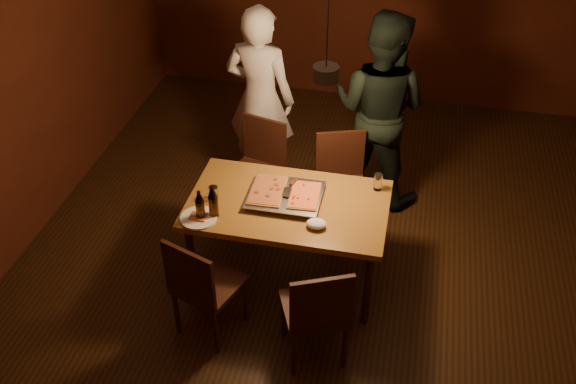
% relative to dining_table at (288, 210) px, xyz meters
% --- Properties ---
extents(room_shell, '(6.00, 6.00, 6.00)m').
position_rel_dining_table_xyz_m(room_shell, '(0.22, 0.19, 0.72)').
color(room_shell, '#37200F').
rests_on(room_shell, ground).
extents(dining_table, '(1.50, 0.90, 0.75)m').
position_rel_dining_table_xyz_m(dining_table, '(0.00, 0.00, 0.00)').
color(dining_table, olive).
rests_on(dining_table, floor).
extents(chair_far_left, '(0.51, 0.51, 0.49)m').
position_rel_dining_table_xyz_m(chair_far_left, '(-0.44, 0.82, -0.14)').
color(chair_far_left, '#38190F').
rests_on(chair_far_left, floor).
extents(chair_far_right, '(0.53, 0.53, 0.49)m').
position_rel_dining_table_xyz_m(chair_far_right, '(0.31, 0.75, -0.14)').
color(chair_far_right, '#38190F').
rests_on(chair_far_right, floor).
extents(chair_near_left, '(0.54, 0.54, 0.49)m').
position_rel_dining_table_xyz_m(chair_near_left, '(-0.47, -0.73, -0.14)').
color(chair_near_left, '#38190F').
rests_on(chair_near_left, floor).
extents(chair_near_right, '(0.55, 0.55, 0.49)m').
position_rel_dining_table_xyz_m(chair_near_right, '(0.37, -0.79, -0.14)').
color(chair_near_right, '#38190F').
rests_on(chair_near_right, floor).
extents(pizza_tray, '(0.56, 0.46, 0.05)m').
position_rel_dining_table_xyz_m(pizza_tray, '(-0.03, 0.04, 0.10)').
color(pizza_tray, silver).
rests_on(pizza_tray, dining_table).
extents(pizza_meat, '(0.26, 0.40, 0.02)m').
position_rel_dining_table_xyz_m(pizza_meat, '(-0.17, 0.05, 0.13)').
color(pizza_meat, maroon).
rests_on(pizza_meat, pizza_tray).
extents(pizza_cheese, '(0.24, 0.36, 0.02)m').
position_rel_dining_table_xyz_m(pizza_cheese, '(0.12, 0.04, 0.13)').
color(pizza_cheese, gold).
rests_on(pizza_cheese, pizza_tray).
extents(spatula, '(0.14, 0.25, 0.04)m').
position_rel_dining_table_xyz_m(spatula, '(-0.02, 0.05, 0.14)').
color(spatula, silver).
rests_on(spatula, pizza_tray).
extents(beer_bottle_a, '(0.07, 0.07, 0.25)m').
position_rel_dining_table_xyz_m(beer_bottle_a, '(-0.58, -0.32, 0.20)').
color(beer_bottle_a, black).
rests_on(beer_bottle_a, dining_table).
extents(beer_bottle_b, '(0.07, 0.07, 0.27)m').
position_rel_dining_table_xyz_m(beer_bottle_b, '(-0.49, -0.27, 0.21)').
color(beer_bottle_b, black).
rests_on(beer_bottle_b, dining_table).
extents(water_glass_left, '(0.07, 0.07, 0.11)m').
position_rel_dining_table_xyz_m(water_glass_left, '(-0.56, -0.07, 0.13)').
color(water_glass_left, silver).
rests_on(water_glass_left, dining_table).
extents(water_glass_right, '(0.07, 0.07, 0.14)m').
position_rel_dining_table_xyz_m(water_glass_right, '(0.64, 0.31, 0.14)').
color(water_glass_right, silver).
rests_on(water_glass_right, dining_table).
extents(plate_slice, '(0.27, 0.27, 0.03)m').
position_rel_dining_table_xyz_m(plate_slice, '(-0.59, -0.32, 0.08)').
color(plate_slice, white).
rests_on(plate_slice, dining_table).
extents(napkin, '(0.15, 0.11, 0.06)m').
position_rel_dining_table_xyz_m(napkin, '(0.26, -0.24, 0.10)').
color(napkin, white).
rests_on(napkin, dining_table).
extents(diner_white, '(0.69, 0.50, 1.77)m').
position_rel_dining_table_xyz_m(diner_white, '(-0.53, 1.27, 0.21)').
color(diner_white, silver).
rests_on(diner_white, floor).
extents(diner_dark, '(1.04, 0.91, 1.80)m').
position_rel_dining_table_xyz_m(diner_dark, '(0.54, 1.29, 0.22)').
color(diner_dark, black).
rests_on(diner_dark, floor).
extents(pendant_lamp, '(0.18, 0.18, 1.10)m').
position_rel_dining_table_xyz_m(pendant_lamp, '(0.22, 0.19, 1.08)').
color(pendant_lamp, black).
rests_on(pendant_lamp, ceiling).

